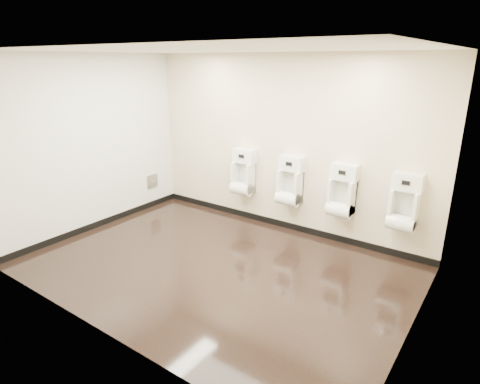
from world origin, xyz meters
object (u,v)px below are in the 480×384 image
at_px(urinal_0, 243,175).
at_px(urinal_1, 290,185).
at_px(urinal_3, 404,207).
at_px(urinal_2, 342,195).
at_px(access_panel, 152,181).

height_order(urinal_0, urinal_1, same).
distance_m(urinal_0, urinal_3, 2.63).
xyz_separation_m(urinal_1, urinal_2, (0.86, 0.00, 0.00)).
bearing_deg(urinal_1, access_panel, -171.32).
bearing_deg(urinal_2, urinal_0, 180.00).
height_order(urinal_1, urinal_3, same).
height_order(urinal_1, urinal_2, same).
bearing_deg(urinal_1, urinal_0, 180.00).
height_order(access_panel, urinal_2, urinal_2).
bearing_deg(access_panel, urinal_0, 12.85).
bearing_deg(urinal_1, urinal_3, 0.00).
relative_size(urinal_0, urinal_3, 1.00).
xyz_separation_m(urinal_0, urinal_1, (0.90, 0.00, 0.00)).
bearing_deg(access_panel, urinal_2, 6.61).
bearing_deg(access_panel, urinal_3, 5.32).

